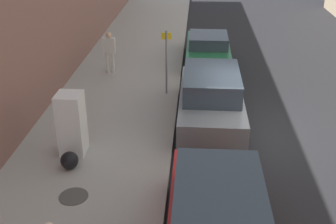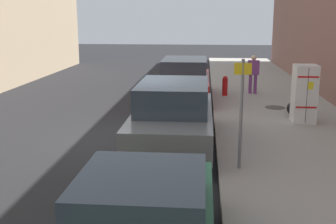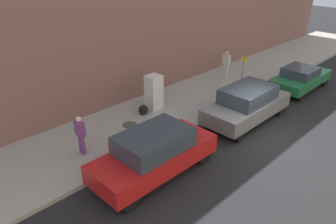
# 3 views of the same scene
# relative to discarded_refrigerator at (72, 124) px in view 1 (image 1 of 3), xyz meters

# --- Properties ---
(ground_plane) EXTENTS (80.00, 80.00, 0.00)m
(ground_plane) POSITION_rel_discarded_refrigerator_xyz_m (5.00, 1.76, -1.06)
(ground_plane) COLOR black
(sidewalk_slab) EXTENTS (4.45, 44.00, 0.17)m
(sidewalk_slab) POSITION_rel_discarded_refrigerator_xyz_m (0.52, 1.76, -0.97)
(sidewalk_slab) COLOR #9E998E
(sidewalk_slab) RESTS_ON ground
(discarded_refrigerator) EXTENTS (0.68, 0.71, 1.78)m
(discarded_refrigerator) POSITION_rel_discarded_refrigerator_xyz_m (0.00, 0.00, 0.00)
(discarded_refrigerator) COLOR white
(discarded_refrigerator) RESTS_ON sidewalk_slab
(manhole_cover) EXTENTS (0.70, 0.70, 0.02)m
(manhole_cover) POSITION_rel_discarded_refrigerator_xyz_m (0.52, -2.02, -0.88)
(manhole_cover) COLOR #47443F
(manhole_cover) RESTS_ON sidewalk_slab
(street_sign_post) EXTENTS (0.36, 0.07, 2.37)m
(street_sign_post) POSITION_rel_discarded_refrigerator_xyz_m (2.29, 4.31, 0.44)
(street_sign_post) COLOR slate
(street_sign_post) RESTS_ON sidewalk_slab
(trash_bag) EXTENTS (0.48, 0.48, 0.48)m
(trash_bag) POSITION_rel_discarded_refrigerator_xyz_m (0.11, -0.83, -0.65)
(trash_bag) COLOR black
(trash_bag) RESTS_ON sidewalk_slab
(pedestrian_walking_far) EXTENTS (0.50, 0.23, 1.72)m
(pedestrian_walking_far) POSITION_rel_discarded_refrigerator_xyz_m (-0.19, 6.30, 0.11)
(pedestrian_walking_far) COLOR beige
(pedestrian_walking_far) RESTS_ON sidewalk_slab
(parked_suv_red) EXTENTS (1.94, 4.83, 1.75)m
(parked_suv_red) POSITION_rel_discarded_refrigerator_xyz_m (3.87, -3.54, -0.16)
(parked_suv_red) COLOR red
(parked_suv_red) RESTS_ON ground
(parked_suv_gray) EXTENTS (1.99, 4.80, 1.74)m
(parked_suv_gray) POSITION_rel_discarded_refrigerator_xyz_m (3.87, 2.46, -0.16)
(parked_suv_gray) COLOR slate
(parked_suv_gray) RESTS_ON ground
(parked_sedan_green) EXTENTS (1.88, 4.38, 1.39)m
(parked_sedan_green) POSITION_rel_discarded_refrigerator_xyz_m (3.87, 8.14, -0.34)
(parked_sedan_green) COLOR #1E6038
(parked_sedan_green) RESTS_ON ground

